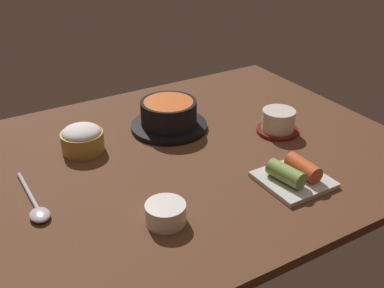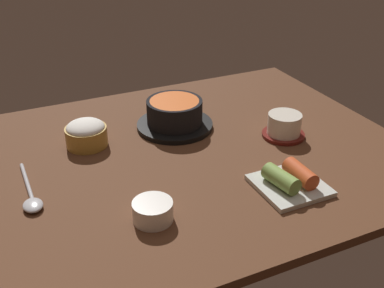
# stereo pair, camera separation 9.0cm
# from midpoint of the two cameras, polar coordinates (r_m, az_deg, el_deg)

# --- Properties ---
(dining_table) EXTENTS (1.00, 0.76, 0.02)m
(dining_table) POSITION_cam_midpoint_polar(r_m,az_deg,el_deg) (1.03, -4.00, -1.81)
(dining_table) COLOR #56331E
(dining_table) RESTS_ON ground
(stone_pot) EXTENTS (0.18, 0.18, 0.07)m
(stone_pot) POSITION_cam_midpoint_polar(r_m,az_deg,el_deg) (1.13, -5.11, 3.38)
(stone_pot) COLOR black
(stone_pot) RESTS_ON dining_table
(rice_bowl) EXTENTS (0.09, 0.09, 0.06)m
(rice_bowl) POSITION_cam_midpoint_polar(r_m,az_deg,el_deg) (1.07, -15.53, 0.62)
(rice_bowl) COLOR #B78C38
(rice_bowl) RESTS_ON dining_table
(tea_cup_with_saucer) EXTENTS (0.10, 0.10, 0.06)m
(tea_cup_with_saucer) POSITION_cam_midpoint_polar(r_m,az_deg,el_deg) (1.12, 8.16, 2.64)
(tea_cup_with_saucer) COLOR maroon
(tea_cup_with_saucer) RESTS_ON dining_table
(kimchi_plate) EXTENTS (0.13, 0.13, 0.04)m
(kimchi_plate) POSITION_cam_midpoint_polar(r_m,az_deg,el_deg) (0.94, 9.61, -3.80)
(kimchi_plate) COLOR silver
(kimchi_plate) RESTS_ON dining_table
(side_bowl_near) EXTENTS (0.07, 0.07, 0.04)m
(side_bowl_near) POSITION_cam_midpoint_polar(r_m,az_deg,el_deg) (0.83, -6.35, -8.36)
(side_bowl_near) COLOR white
(side_bowl_near) RESTS_ON dining_table
(spoon) EXTENTS (0.04, 0.18, 0.01)m
(spoon) POSITION_cam_midpoint_polar(r_m,az_deg,el_deg) (0.92, -21.06, -7.29)
(spoon) COLOR #B7B7BC
(spoon) RESTS_ON dining_table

